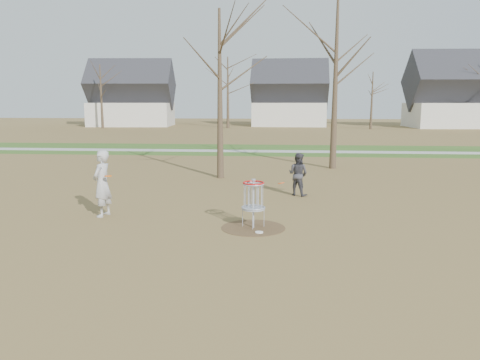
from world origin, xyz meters
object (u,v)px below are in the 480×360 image
at_px(player_throwing, 298,174).
at_px(disc_grounded, 259,232).
at_px(player_standing, 102,184).
at_px(disc_golf_basket, 253,196).

xyz_separation_m(player_throwing, disc_grounded, (-1.22, -5.19, -0.78)).
xyz_separation_m(player_standing, player_throwing, (6.09, 3.74, -0.22)).
distance_m(player_standing, disc_golf_basket, 4.78).
relative_size(player_throwing, disc_grounded, 7.32).
height_order(player_standing, disc_grounded, player_standing).
height_order(disc_grounded, disc_golf_basket, disc_golf_basket).
bearing_deg(disc_golf_basket, player_throwing, 73.29).
relative_size(player_standing, player_throwing, 1.27).
height_order(player_throwing, disc_golf_basket, player_throwing).
distance_m(player_throwing, disc_grounded, 5.39).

